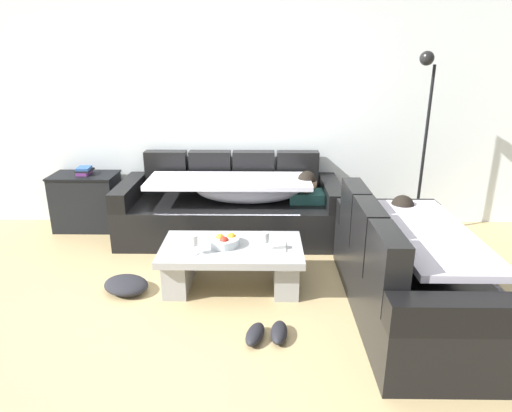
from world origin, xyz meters
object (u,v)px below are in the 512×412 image
Objects in this scene: wine_glass_near_left at (194,241)px; floor_lamp at (422,136)px; pair_of_shoes at (267,333)px; wine_glass_near_right at (265,238)px; book_stack_on_cabinet at (84,171)px; fruit_bowl at (223,241)px; open_magazine at (269,246)px; coffee_table at (232,261)px; couch_near_window at (411,272)px; couch_along_wall at (234,208)px; side_cabinet at (87,201)px; crumpled_garment at (126,285)px.

floor_lamp reaches higher than wine_glass_near_left.
wine_glass_near_right is at bearing 91.30° from pair_of_shoes.
book_stack_on_cabinet reaches higher than pair_of_shoes.
book_stack_on_cabinet is (-1.66, 1.34, 0.26)m from fruit_bowl.
wine_glass_near_left reaches higher than open_magazine.
coffee_table is 3.58× the size of pair_of_shoes.
coffee_table is (-1.41, 0.37, -0.10)m from couch_near_window.
couch_along_wall is 1.21× the size of floor_lamp.
book_stack_on_cabinet is at bearing 61.27° from couch_near_window.
side_cabinet is 0.37× the size of floor_lamp.
couch_along_wall is 5.88× the size of crumpled_garment.
side_cabinet reaches higher than wine_glass_near_right.
wine_glass_near_right is 0.23× the size of side_cabinet.
couch_along_wall is at bearing 109.80° from open_magazine.
coffee_table is 4.29× the size of fruit_bowl.
couch_near_window is 1.81m from floor_lamp.
wine_glass_near_right reaches higher than pair_of_shoes.
couch_along_wall is 1.73m from book_stack_on_cabinet.
open_magazine is at bearing -4.87° from fruit_bowl.
couch_along_wall and couch_near_window have the same top height.
wine_glass_near_left is 0.49× the size of pair_of_shoes.
wine_glass_near_right is 0.49× the size of pair_of_shoes.
couch_along_wall reaches higher than crumpled_garment.
wine_glass_near_left is at bearing -100.61° from couch_along_wall.
crumpled_garment is at bearing 151.26° from pair_of_shoes.
pair_of_shoes is at bearing -68.82° from coffee_table.
side_cabinet is at bearing 133.70° from wine_glass_near_left.
book_stack_on_cabinet reaches higher than coffee_table.
couch_near_window is at bearing -28.57° from side_cabinet.
pair_of_shoes is at bearing -88.70° from wine_glass_near_right.
side_cabinet is at bearing 142.27° from coffee_table.
wine_glass_near_left is 0.58m from wine_glass_near_right.
open_magazine is at bearing 72.15° from couch_near_window.
coffee_table is at bearing -38.02° from book_stack_on_cabinet.
floor_lamp is at bearing -2.65° from side_cabinet.
pair_of_shoes is at bearing -90.04° from open_magazine.
fruit_bowl is 0.83× the size of pair_of_shoes.
open_magazine reaches higher than pair_of_shoes.
wine_glass_near_right reaches higher than coffee_table.
couch_along_wall is at bearing 92.62° from coffee_table.
floor_lamp is (2.21, 1.35, 0.62)m from wine_glass_near_left.
open_magazine is at bearing 88.20° from pair_of_shoes.
book_stack_on_cabinet is 0.48× the size of crumpled_garment.
crumpled_garment is at bearing -171.29° from fruit_bowl.
wine_glass_near_left is 2.10m from book_stack_on_cabinet.
wine_glass_near_right is (0.35, -0.12, 0.08)m from fruit_bowl.
floor_lamp is 5.81× the size of pair_of_shoes.
fruit_bowl is at bearing -90.92° from couch_along_wall.
couch_near_window reaches higher than fruit_bowl.
couch_along_wall is 1.32m from wine_glass_near_left.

